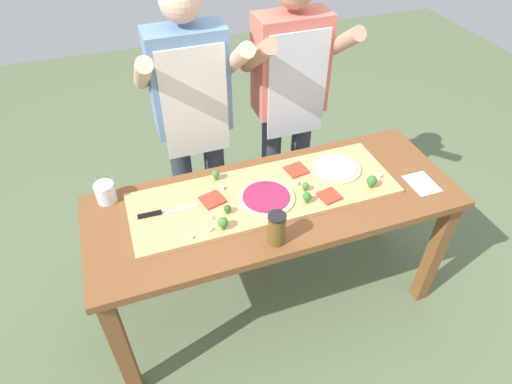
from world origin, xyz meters
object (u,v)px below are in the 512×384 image
at_px(broccoli_floret_front_left, 223,223).
at_px(recipe_note, 422,183).
at_px(cheese_crumble_e, 211,218).
at_px(flour_cup, 106,193).
at_px(chefs_knife, 159,213).
at_px(pizza_slice_far_left, 296,170).
at_px(broccoli_floret_front_mid, 372,181).
at_px(broccoli_floret_back_mid, 307,197).
at_px(sauce_jar, 277,229).
at_px(cheese_crumble_c, 380,176).
at_px(pizza_slice_near_right, 212,200).
at_px(cook_right, 290,94).
at_px(cheese_crumble_b, 222,188).
at_px(pizza_whole_cheese_artichoke, 336,168).
at_px(cheese_crumble_d, 211,229).
at_px(pizza_whole_beet_magenta, 266,197).
at_px(cheese_crumble_a, 191,238).
at_px(cheese_crumble_f, 296,183).
at_px(broccoli_floret_center_right, 216,174).
at_px(prep_table, 274,216).
at_px(cook_left, 193,111).
at_px(broccoli_floret_back_left, 227,209).
at_px(pizza_slice_near_left, 329,196).
at_px(broccoli_floret_front_right, 305,186).

height_order(broccoli_floret_front_left, recipe_note, broccoli_floret_front_left).
distance_m(cheese_crumble_e, flour_cup, 0.54).
bearing_deg(chefs_knife, pizza_slice_far_left, 6.42).
xyz_separation_m(broccoli_floret_front_mid, broccoli_floret_back_mid, (-0.35, 0.00, -0.00)).
bearing_deg(sauce_jar, cheese_crumble_c, 18.12).
xyz_separation_m(pizza_slice_near_right, cook_right, (0.61, 0.54, 0.17)).
relative_size(cheese_crumble_b, cheese_crumble_c, 0.84).
distance_m(pizza_whole_cheese_artichoke, cheese_crumble_d, 0.76).
bearing_deg(pizza_slice_near_right, pizza_whole_beet_magenta, -15.23).
xyz_separation_m(broccoli_floret_back_mid, cheese_crumble_d, (-0.48, -0.03, -0.03)).
relative_size(pizza_slice_near_right, broccoli_floret_back_mid, 1.71).
bearing_deg(recipe_note, cheese_crumble_a, 179.95).
relative_size(pizza_whole_cheese_artichoke, recipe_note, 1.52).
distance_m(pizza_whole_cheese_artichoke, pizza_slice_near_right, 0.67).
xyz_separation_m(cheese_crumble_c, cheese_crumble_e, (-0.88, -0.00, -0.00)).
relative_size(broccoli_floret_back_mid, recipe_note, 0.34).
distance_m(cheese_crumble_f, sauce_jar, 0.38).
height_order(broccoli_floret_center_right, cook_right, cook_right).
distance_m(chefs_knife, broccoli_floret_front_left, 0.32).
bearing_deg(prep_table, cheese_crumble_c, -4.67).
xyz_separation_m(flour_cup, cook_left, (0.52, 0.34, 0.15)).
relative_size(prep_table, broccoli_floret_back_left, 39.86).
height_order(broccoli_floret_front_left, cheese_crumble_b, broccoli_floret_front_left).
height_order(cheese_crumble_f, recipe_note, cheese_crumble_f).
height_order(pizza_slice_near_left, broccoli_floret_center_right, broccoli_floret_center_right).
xyz_separation_m(broccoli_floret_center_right, cook_left, (-0.01, 0.39, 0.14)).
distance_m(pizza_slice_near_left, cheese_crumble_c, 0.31).
relative_size(pizza_whole_beet_magenta, cheese_crumble_d, 19.04).
bearing_deg(cheese_crumble_d, cheese_crumble_e, 72.82).
bearing_deg(pizza_slice_near_left, broccoli_floret_front_right, 138.59).
bearing_deg(flour_cup, sauce_jar, -37.76).
bearing_deg(broccoli_floret_front_mid, prep_table, 168.91).
bearing_deg(cheese_crumble_a, broccoli_floret_front_right, 11.90).
distance_m(cheese_crumble_c, sauce_jar, 0.68).
relative_size(broccoli_floret_front_right, cheese_crumble_a, 3.58).
xyz_separation_m(pizza_whole_beet_magenta, cook_left, (-0.20, 0.60, 0.17)).
relative_size(cheese_crumble_d, cook_right, 0.01).
distance_m(cheese_crumble_c, cheese_crumble_e, 0.88).
height_order(pizza_slice_near_right, cheese_crumble_f, cheese_crumble_f).
bearing_deg(chefs_knife, pizza_slice_near_right, 1.03).
height_order(pizza_whole_cheese_artichoke, sauce_jar, sauce_jar).
height_order(broccoli_floret_back_mid, cheese_crumble_d, broccoli_floret_back_mid).
bearing_deg(pizza_whole_beet_magenta, broccoli_floret_back_left, -169.75).
bearing_deg(cook_right, cheese_crumble_f, -108.88).
height_order(pizza_whole_beet_magenta, pizza_slice_near_right, pizza_whole_beet_magenta).
bearing_deg(broccoli_floret_back_mid, broccoli_floret_front_mid, -0.33).
height_order(cheese_crumble_a, cheese_crumble_d, same).
distance_m(pizza_whole_cheese_artichoke, cheese_crumble_f, 0.25).
xyz_separation_m(flour_cup, recipe_note, (1.51, -0.40, -0.04)).
bearing_deg(prep_table, cook_left, 112.17).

